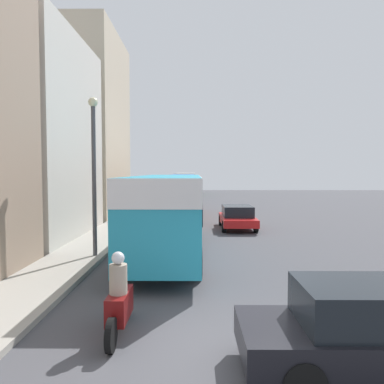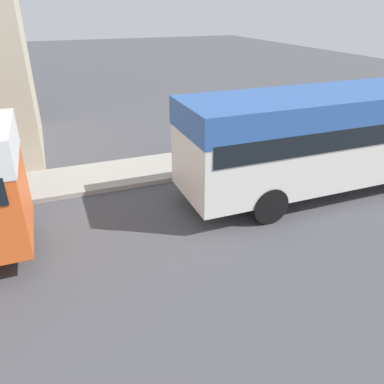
% 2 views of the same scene
% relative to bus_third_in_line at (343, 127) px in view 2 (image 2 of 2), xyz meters
% --- Properties ---
extents(bus_third_in_line, '(2.51, 9.91, 3.01)m').
position_rel_bus_third_in_line_xyz_m(bus_third_in_line, '(0.00, 0.00, 0.00)').
color(bus_third_in_line, silver).
rests_on(bus_third_in_line, ground_plane).
extents(pedestrian_near_curb, '(0.38, 0.38, 1.86)m').
position_rel_bus_third_in_line_xyz_m(pedestrian_near_curb, '(-3.52, 4.78, -0.85)').
color(pedestrian_near_curb, '#232838').
rests_on(pedestrian_near_curb, sidewalk).
extents(pedestrian_walking_away, '(0.40, 0.40, 1.80)m').
position_rel_bus_third_in_line_xyz_m(pedestrian_walking_away, '(-3.67, -1.56, -0.89)').
color(pedestrian_walking_away, '#232838').
rests_on(pedestrian_walking_away, sidewalk).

